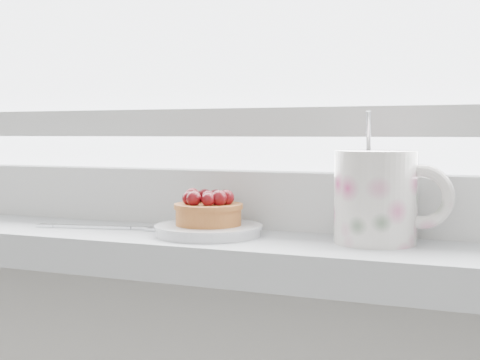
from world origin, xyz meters
The scene contains 4 objects.
saucer centered at (-0.06, 1.88, 0.95)m, with size 0.12×0.12×0.01m, color silver.
raspberry_tart centered at (-0.06, 1.88, 0.97)m, with size 0.08×0.08×0.04m.
floral_mug centered at (0.13, 1.90, 0.99)m, with size 0.13×0.09×0.14m.
fork centered at (-0.18, 1.89, 0.94)m, with size 0.21×0.06×0.00m.
Camera 1 is at (0.26, 1.20, 1.06)m, focal length 50.00 mm.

